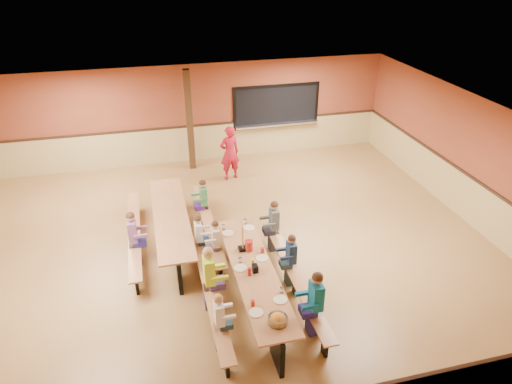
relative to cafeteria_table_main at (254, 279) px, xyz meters
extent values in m
plane|color=brown|center=(-0.20, 1.84, -0.53)|extent=(12.00, 12.00, 0.00)
cube|color=brown|center=(-0.20, 6.84, 0.97)|extent=(12.00, 0.04, 3.00)
cube|color=brown|center=(5.80, 1.84, 0.97)|extent=(0.04, 10.00, 3.00)
cube|color=white|center=(-0.20, 1.84, 2.47)|extent=(12.00, 10.00, 0.04)
cube|color=black|center=(2.40, 6.81, 1.02)|extent=(2.60, 0.06, 1.20)
cube|color=silver|center=(2.40, 6.72, 0.45)|extent=(2.70, 0.28, 0.06)
cube|color=#332011|center=(-0.40, 6.24, 0.97)|extent=(0.18, 0.18, 3.00)
cube|color=#A76C42|center=(0.00, 0.00, 0.19)|extent=(0.75, 3.60, 0.04)
cube|color=black|center=(0.00, -1.55, -0.18)|extent=(0.08, 0.60, 0.70)
cube|color=black|center=(0.00, 1.55, -0.18)|extent=(0.08, 0.60, 0.70)
cube|color=#A76C42|center=(-0.83, 0.00, -0.09)|extent=(0.26, 3.60, 0.04)
cube|color=black|center=(-0.83, 0.00, -0.32)|extent=(0.06, 0.18, 0.41)
cube|color=#A76C42|center=(0.83, 0.00, -0.09)|extent=(0.26, 3.60, 0.04)
cube|color=black|center=(0.83, 0.00, -0.32)|extent=(0.06, 0.18, 0.41)
cube|color=#A76C42|center=(-1.34, 2.33, 0.19)|extent=(0.75, 3.60, 0.04)
cube|color=black|center=(-1.34, 0.78, -0.18)|extent=(0.08, 0.60, 0.70)
cube|color=black|center=(-1.34, 3.88, -0.18)|extent=(0.08, 0.60, 0.70)
cube|color=#A76C42|center=(-2.16, 2.33, -0.09)|extent=(0.26, 3.60, 0.04)
cube|color=black|center=(-2.16, 2.33, -0.32)|extent=(0.06, 0.18, 0.41)
cube|color=#A76C42|center=(-0.51, 2.33, -0.09)|extent=(0.26, 3.60, 0.04)
cube|color=black|center=(-0.51, 2.33, -0.32)|extent=(0.06, 0.18, 0.41)
imported|color=#AC1327|center=(0.58, 5.25, 0.27)|extent=(0.64, 0.48, 1.60)
cylinder|color=#AC2017|center=(0.05, 0.62, 0.32)|extent=(0.16, 0.16, 0.22)
cube|color=black|center=(0.01, -0.05, 0.28)|extent=(0.10, 0.14, 0.13)
cylinder|color=yellow|center=(0.00, 0.09, 0.30)|extent=(0.06, 0.06, 0.17)
cylinder|color=#B2140F|center=(-0.12, -0.14, 0.30)|extent=(0.06, 0.06, 0.17)
cube|color=black|center=(-0.07, 0.66, 0.24)|extent=(0.16, 0.16, 0.06)
cube|color=#A76C42|center=(-0.07, 0.66, 0.52)|extent=(0.02, 0.09, 0.50)
camera|label=1|loc=(-1.59, -6.52, 5.49)|focal=32.00mm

